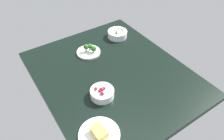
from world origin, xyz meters
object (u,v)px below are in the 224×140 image
object	(u,v)px
plate_broccoli	(89,51)
bowl_peas	(117,34)
bowl_berries	(102,93)
plate_cheese	(99,134)

from	to	relation	value
plate_broccoli	bowl_peas	world-z (taller)	plate_broccoli
plate_broccoli	bowl_peas	distance (cm)	31.62
plate_broccoli	bowl_berries	world-z (taller)	plate_broccoli
plate_cheese	bowl_berries	distance (cm)	27.04
plate_broccoli	bowl_berries	bearing A→B (deg)	-18.84
plate_broccoli	bowl_peas	bearing A→B (deg)	101.89
plate_cheese	bowl_berries	bearing A→B (deg)	144.97
plate_cheese	plate_broccoli	bearing A→B (deg)	155.10
plate_broccoli	bowl_berries	xyz separation A→B (cm)	(42.51, -14.50, 0.96)
plate_broccoli	bowl_berries	size ratio (longest dim) A/B	1.21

